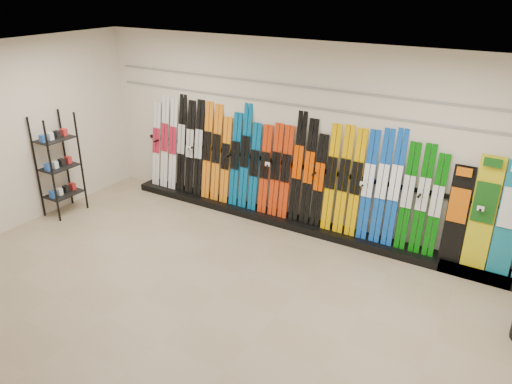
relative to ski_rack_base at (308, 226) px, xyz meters
The scene contains 10 objects.
floor 2.29m from the ski_rack_base, 95.64° to the right, with size 8.00×8.00×0.00m, color tan.
back_wall 1.47m from the ski_rack_base, 135.64° to the left, with size 8.00×8.00×0.00m, color beige.
left_wall 5.01m from the ski_rack_base, 151.65° to the right, with size 5.00×5.00×0.00m, color beige.
ceiling 3.73m from the ski_rack_base, 95.64° to the right, with size 8.00×8.00×0.00m, color silver.
ski_rack_base is the anchor object (origin of this frame).
skis 1.13m from the ski_rack_base, behind, with size 5.38×0.29×1.80m.
snowboards 2.82m from the ski_rack_base, ahead, with size 1.25×0.24×1.58m.
accessory_rack 4.37m from the ski_rack_base, 157.78° to the right, with size 0.40×0.60×1.77m, color black.
slatwall_rail_0 1.96m from the ski_rack_base, 138.37° to the left, with size 7.60×0.02×0.03m, color gray.
slatwall_rail_1 2.26m from the ski_rack_base, 138.37° to the left, with size 7.60×0.02×0.03m, color gray.
Camera 1 is at (3.30, -4.44, 3.86)m, focal length 35.00 mm.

